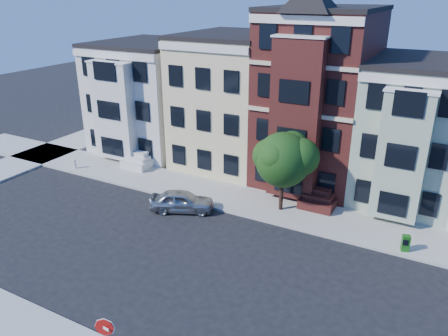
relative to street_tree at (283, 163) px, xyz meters
The scene contains 10 objects.
ground 8.56m from the street_tree, 89.64° to the right, with size 120.00×120.00×0.00m, color black.
far_sidewalk 3.25m from the street_tree, 66.64° to the left, with size 60.00×4.00×0.15m, color #9E9B93.
house_white 16.39m from the street_tree, 156.13° to the left, with size 8.00×9.00×9.00m, color silver.
house_yellow 9.74m from the street_tree, 136.42° to the left, with size 7.00×9.00×10.00m, color beige.
house_brown 7.13m from the street_tree, 89.57° to the left, with size 7.00×9.00×12.00m, color #3F1613.
house_green 9.38m from the street_tree, 45.28° to the left, with size 6.00×9.00×9.00m, color #98A88F.
street_tree is the anchor object (origin of this frame).
parked_car 6.88m from the street_tree, 152.26° to the right, with size 1.65×4.09×1.39m, color #A4A7AB.
newspaper_box 8.29m from the street_tree, ahead, with size 0.41×0.36×0.91m, color #1A6217.
fire_hydrant 17.20m from the street_tree, behind, with size 0.22×0.22×0.61m, color silver.
Camera 1 is at (8.62, -15.94, 13.27)m, focal length 35.00 mm.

